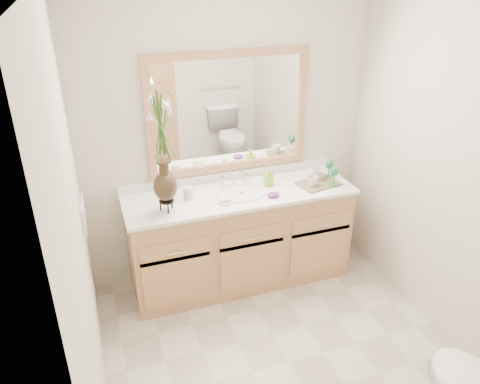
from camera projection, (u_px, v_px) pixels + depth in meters
name	position (u px, v px, depth m)	size (l,w,h in m)	color
floor	(288.00, 362.00, 3.22)	(2.60, 2.60, 0.00)	beige
wall_back	(228.00, 137.00, 3.79)	(2.40, 0.02, 2.40)	silver
wall_front	(463.00, 382.00, 1.59)	(2.40, 0.02, 2.40)	silver
wall_left	(80.00, 247.00, 2.33)	(0.02, 2.60, 2.40)	silver
wall_right	(465.00, 180.00, 3.04)	(0.02, 2.60, 2.40)	silver
vanity	(240.00, 238.00, 3.90)	(1.80, 0.55, 0.80)	tan
counter	(240.00, 194.00, 3.72)	(1.84, 0.57, 0.03)	white
sink	(241.00, 199.00, 3.72)	(0.38, 0.34, 0.23)	white
mirror	(229.00, 113.00, 3.68)	(1.32, 0.04, 0.97)	white
switch_plate	(83.00, 214.00, 3.08)	(0.02, 0.12, 0.12)	white
flower_vase	(162.00, 139.00, 3.19)	(0.20, 0.20, 0.82)	black
tumbler	(188.00, 193.00, 3.60)	(0.07, 0.07, 0.09)	beige
soap_dish	(225.00, 202.00, 3.54)	(0.11, 0.11, 0.04)	beige
soap_bottle	(268.00, 177.00, 3.80)	(0.06, 0.06, 0.14)	#85CA2F
purple_dish	(273.00, 195.00, 3.64)	(0.10, 0.08, 0.03)	#6B2879
tray	(318.00, 183.00, 3.84)	(0.33, 0.22, 0.02)	brown
mug_left	(312.00, 181.00, 3.76)	(0.09, 0.08, 0.09)	beige
mug_right	(318.00, 174.00, 3.87)	(0.10, 0.09, 0.10)	beige
goblet_front	(334.00, 172.00, 3.76)	(0.07, 0.07, 0.16)	#25713C
goblet_back	(329.00, 165.00, 3.90)	(0.07, 0.07, 0.15)	#25713C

